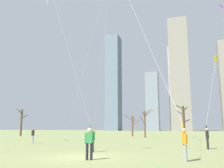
# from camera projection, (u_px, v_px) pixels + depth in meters

# --- Properties ---
(ground_plane) EXTENTS (400.00, 400.00, 0.00)m
(ground_plane) POSITION_uv_depth(u_px,v_px,m) (81.00, 157.00, 13.98)
(ground_plane) COLOR #848E56
(kite_flyer_midfield_right_white) EXTENTS (2.47, 4.09, 11.71)m
(kite_flyer_midfield_right_white) POSITION_uv_depth(u_px,v_px,m) (86.00, 117.00, 16.93)
(kite_flyer_midfield_right_white) COLOR #726656
(kite_flyer_midfield_right_white) RESTS_ON ground
(kite_flyer_far_back_pink) EXTENTS (6.02, 11.52, 17.26)m
(kite_flyer_far_back_pink) POSITION_uv_depth(u_px,v_px,m) (171.00, 107.00, 14.03)
(kite_flyer_far_back_pink) COLOR gray
(kite_flyer_far_back_pink) RESTS_ON ground
(kite_flyer_midfield_center_yellow) EXTENTS (2.18, 7.18, 9.38)m
(kite_flyer_midfield_center_yellow) POSITION_uv_depth(u_px,v_px,m) (208.00, 126.00, 20.16)
(kite_flyer_midfield_center_yellow) COLOR black
(kite_flyer_midfield_center_yellow) RESTS_ON ground
(bystander_far_off_by_trees) EXTENTS (0.50, 0.28, 1.62)m
(bystander_far_off_by_trees) POSITION_uv_depth(u_px,v_px,m) (89.00, 142.00, 12.84)
(bystander_far_off_by_trees) COLOR black
(bystander_far_off_by_trees) RESTS_ON ground
(bystander_watching_nearby) EXTENTS (0.45, 0.35, 1.62)m
(bystander_watching_nearby) POSITION_uv_depth(u_px,v_px,m) (33.00, 135.00, 27.04)
(bystander_watching_nearby) COLOR gray
(bystander_watching_nearby) RESTS_ON ground
(distant_kite_low_near_trees_purple) EXTENTS (1.17, 4.22, 20.01)m
(distant_kite_low_near_trees_purple) POSITION_uv_depth(u_px,v_px,m) (223.00, 20.00, 36.69)
(distant_kite_low_near_trees_purple) COLOR purple
(distant_kite_low_near_trees_purple) RESTS_ON ground
(bare_tree_far_right_edge) EXTENTS (3.29, 2.40, 5.81)m
(bare_tree_far_right_edge) POSITION_uv_depth(u_px,v_px,m) (21.00, 121.00, 52.43)
(bare_tree_far_right_edge) COLOR #4C3828
(bare_tree_far_right_edge) RESTS_ON ground
(bare_tree_leftmost) EXTENTS (2.40, 1.85, 5.87)m
(bare_tree_leftmost) POSITION_uv_depth(u_px,v_px,m) (184.00, 120.00, 44.02)
(bare_tree_leftmost) COLOR #423326
(bare_tree_leftmost) RESTS_ON ground
(bare_tree_center) EXTENTS (3.18, 2.29, 4.40)m
(bare_tree_center) POSITION_uv_depth(u_px,v_px,m) (132.00, 125.00, 50.10)
(bare_tree_center) COLOR brown
(bare_tree_center) RESTS_ON ground
(bare_tree_right_of_center) EXTENTS (2.25, 3.34, 5.18)m
(bare_tree_right_of_center) POSITION_uv_depth(u_px,v_px,m) (145.00, 122.00, 44.30)
(bare_tree_right_of_center) COLOR brown
(bare_tree_right_of_center) RESTS_ON ground
(skyline_short_annex) EXTENTS (7.57, 7.89, 35.49)m
(skyline_short_annex) POSITION_uv_depth(u_px,v_px,m) (153.00, 101.00, 150.89)
(skyline_short_annex) COLOR gray
(skyline_short_annex) RESTS_ON ground
(skyline_squat_block) EXTENTS (5.29, 8.91, 56.95)m
(skyline_squat_block) POSITION_uv_depth(u_px,v_px,m) (224.00, 85.00, 155.75)
(skyline_squat_block) COLOR gray
(skyline_squat_block) RESTS_ON ground
(skyline_tall_tower) EXTENTS (11.15, 7.98, 67.21)m
(skyline_tall_tower) POSITION_uv_depth(u_px,v_px,m) (179.00, 73.00, 145.65)
(skyline_tall_tower) COLOR gray
(skyline_tall_tower) RESTS_ON ground
(skyline_slender_spire) EXTENTS (9.26, 11.31, 66.51)m
(skyline_slender_spire) POSITION_uv_depth(u_px,v_px,m) (113.00, 82.00, 173.04)
(skyline_slender_spire) COLOR slate
(skyline_slender_spire) RESTS_ON ground
(skyline_mid_tower_right) EXTENTS (7.81, 7.59, 61.04)m
(skyline_mid_tower_right) POSITION_uv_depth(u_px,v_px,m) (175.00, 88.00, 158.45)
(skyline_mid_tower_right) COLOR #B2B2B7
(skyline_mid_tower_right) RESTS_ON ground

